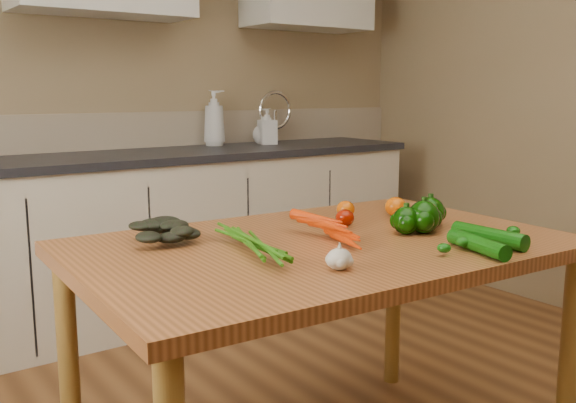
# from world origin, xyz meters

# --- Properties ---
(room) EXTENTS (4.04, 5.04, 2.64)m
(room) POSITION_xyz_m (0.00, 0.17, 1.25)
(room) COLOR brown
(room) RESTS_ON ground
(counter_run) EXTENTS (2.84, 0.64, 1.14)m
(counter_run) POSITION_xyz_m (0.21, 2.19, 0.46)
(counter_run) COLOR beige
(counter_run) RESTS_ON ground
(table) EXTENTS (1.49, 1.00, 0.78)m
(table) POSITION_xyz_m (-0.13, 0.49, 0.69)
(table) COLOR #A25C2F
(table) RESTS_ON ground
(soap_bottle_a) EXTENTS (0.15, 0.15, 0.32)m
(soap_bottle_a) POSITION_xyz_m (0.55, 2.36, 1.06)
(soap_bottle_a) COLOR silver
(soap_bottle_a) RESTS_ON counter_run
(soap_bottle_b) EXTENTS (0.12, 0.12, 0.22)m
(soap_bottle_b) POSITION_xyz_m (0.85, 2.26, 1.01)
(soap_bottle_b) COLOR silver
(soap_bottle_b) RESTS_ON counter_run
(soap_bottle_c) EXTENTS (0.16, 0.16, 0.16)m
(soap_bottle_c) POSITION_xyz_m (0.86, 2.31, 0.98)
(soap_bottle_c) COLOR silver
(soap_bottle_c) RESTS_ON counter_run
(carrot_bunch) EXTENTS (0.28, 0.22, 0.07)m
(carrot_bunch) POSITION_xyz_m (-0.19, 0.49, 0.81)
(carrot_bunch) COLOR #E73A05
(carrot_bunch) RESTS_ON table
(leafy_greens) EXTENTS (0.21, 0.19, 0.10)m
(leafy_greens) POSITION_xyz_m (-0.52, 0.75, 0.83)
(leafy_greens) COLOR black
(leafy_greens) RESTS_ON table
(garlic_bulb) EXTENTS (0.07, 0.07, 0.06)m
(garlic_bulb) POSITION_xyz_m (-0.29, 0.22, 0.80)
(garlic_bulb) COLOR beige
(garlic_bulb) RESTS_ON table
(pepper_a) EXTENTS (0.09, 0.09, 0.09)m
(pepper_a) POSITION_xyz_m (0.15, 0.42, 0.82)
(pepper_a) COLOR #093202
(pepper_a) RESTS_ON table
(pepper_b) EXTENTS (0.10, 0.10, 0.10)m
(pepper_b) POSITION_xyz_m (0.30, 0.46, 0.82)
(pepper_b) COLOR #093202
(pepper_b) RESTS_ON table
(pepper_c) EXTENTS (0.10, 0.10, 0.10)m
(pepper_c) POSITION_xyz_m (0.20, 0.40, 0.83)
(pepper_c) COLOR #093202
(pepper_c) RESTS_ON table
(tomato_a) EXTENTS (0.06, 0.06, 0.06)m
(tomato_a) POSITION_xyz_m (0.07, 0.62, 0.81)
(tomato_a) COLOR #961402
(tomato_a) RESTS_ON table
(tomato_b) EXTENTS (0.06, 0.06, 0.06)m
(tomato_b) POSITION_xyz_m (0.17, 0.73, 0.81)
(tomato_b) COLOR #D65305
(tomato_b) RESTS_ON table
(tomato_c) EXTENTS (0.08, 0.08, 0.07)m
(tomato_c) POSITION_xyz_m (0.32, 0.64, 0.81)
(tomato_c) COLOR #D65305
(tomato_c) RESTS_ON table
(zucchini_a) EXTENTS (0.06, 0.24, 0.05)m
(zucchini_a) POSITION_xyz_m (0.24, 0.18, 0.80)
(zucchini_a) COLOR #094507
(zucchini_a) RESTS_ON table
(zucchini_b) EXTENTS (0.10, 0.23, 0.05)m
(zucchini_b) POSITION_xyz_m (0.14, 0.13, 0.80)
(zucchini_b) COLOR #094507
(zucchini_b) RESTS_ON table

